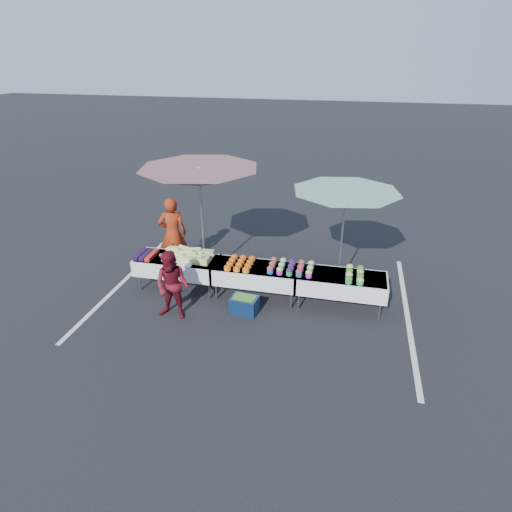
% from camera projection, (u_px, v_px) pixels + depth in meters
% --- Properties ---
extents(ground, '(80.00, 80.00, 0.00)m').
position_uv_depth(ground, '(256.00, 297.00, 9.45)').
color(ground, black).
extents(stripe_left, '(0.10, 5.00, 0.00)m').
position_uv_depth(stripe_left, '(124.00, 281.00, 10.09)').
color(stripe_left, silver).
rests_on(stripe_left, ground).
extents(stripe_right, '(0.10, 5.00, 0.00)m').
position_uv_depth(stripe_right, '(407.00, 315.00, 8.80)').
color(stripe_right, silver).
rests_on(stripe_right, ground).
extents(table_left, '(1.86, 0.81, 0.75)m').
position_uv_depth(table_left, '(178.00, 265.00, 9.55)').
color(table_left, white).
rests_on(table_left, ground).
extents(table_center, '(1.86, 0.81, 0.75)m').
position_uv_depth(table_center, '(256.00, 273.00, 9.19)').
color(table_center, white).
rests_on(table_center, ground).
extents(table_right, '(1.86, 0.81, 0.75)m').
position_uv_depth(table_right, '(341.00, 283.00, 8.83)').
color(table_right, white).
rests_on(table_right, ground).
extents(berry_punnets, '(0.40, 0.54, 0.08)m').
position_uv_depth(berry_punnets, '(146.00, 255.00, 9.55)').
color(berry_punnets, black).
rests_on(berry_punnets, table_left).
extents(corn_pile, '(1.16, 0.57, 0.26)m').
position_uv_depth(corn_pile, '(187.00, 255.00, 9.43)').
color(corn_pile, '#CECB69').
rests_on(corn_pile, table_left).
extents(plastic_bags, '(0.30, 0.25, 0.05)m').
position_uv_depth(plastic_bags, '(185.00, 265.00, 9.15)').
color(plastic_bags, white).
rests_on(plastic_bags, table_left).
extents(carrot_bowls, '(0.55, 0.69, 0.11)m').
position_uv_depth(carrot_bowls, '(240.00, 263.00, 9.16)').
color(carrot_bowls, orange).
rests_on(carrot_bowls, table_center).
extents(potato_cups, '(0.94, 0.58, 0.16)m').
position_uv_depth(potato_cups, '(291.00, 267.00, 8.93)').
color(potato_cups, '#2659B2').
rests_on(potato_cups, table_right).
extents(bean_baskets, '(0.36, 0.68, 0.15)m').
position_uv_depth(bean_baskets, '(355.00, 274.00, 8.66)').
color(bean_baskets, '#249257').
rests_on(bean_baskets, table_right).
extents(vendor, '(0.76, 0.62, 1.82)m').
position_uv_depth(vendor, '(173.00, 234.00, 10.32)').
color(vendor, '#972A11').
rests_on(vendor, ground).
extents(customer, '(0.73, 0.58, 1.45)m').
position_uv_depth(customer, '(172.00, 286.00, 8.43)').
color(customer, maroon).
rests_on(customer, ground).
extents(umbrella_left, '(3.05, 3.05, 2.69)m').
position_uv_depth(umbrella_left, '(200.00, 178.00, 9.17)').
color(umbrella_left, black).
rests_on(umbrella_left, ground).
extents(umbrella_right, '(2.70, 2.70, 2.33)m').
position_uv_depth(umbrella_right, '(345.00, 200.00, 8.88)').
color(umbrella_right, black).
rests_on(umbrella_right, ground).
extents(storage_bin, '(0.59, 0.46, 0.36)m').
position_uv_depth(storage_bin, '(244.00, 304.00, 8.82)').
color(storage_bin, '#0C1F3F').
rests_on(storage_bin, ground).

